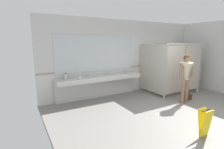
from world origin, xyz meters
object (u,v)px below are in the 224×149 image
(person_standing, at_px, (186,73))
(handbag, at_px, (187,97))
(paper_cup, at_px, (80,78))
(wet_floor_sign, at_px, (205,123))
(soap_dispenser, at_px, (66,76))

(person_standing, relative_size, handbag, 4.74)
(paper_cup, distance_m, wet_floor_sign, 3.77)
(paper_cup, bearing_deg, wet_floor_sign, -63.72)
(person_standing, bearing_deg, paper_cup, 151.77)
(person_standing, height_order, paper_cup, person_standing)
(person_standing, distance_m, paper_cup, 3.54)
(handbag, bearing_deg, wet_floor_sign, -135.33)
(handbag, distance_m, paper_cup, 3.88)
(handbag, distance_m, wet_floor_sign, 2.57)
(person_standing, distance_m, soap_dispenser, 4.03)
(person_standing, relative_size, wet_floor_sign, 2.61)
(person_standing, relative_size, soap_dispenser, 8.24)
(person_standing, bearing_deg, wet_floor_sign, -131.39)
(person_standing, xyz_separation_m, wet_floor_sign, (-1.47, -1.67, -0.72))
(person_standing, xyz_separation_m, paper_cup, (-3.12, 1.67, -0.15))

